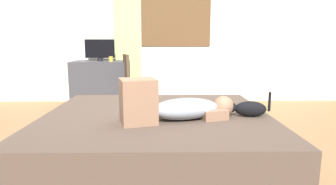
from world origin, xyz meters
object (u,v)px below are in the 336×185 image
(cup, at_px, (111,59))
(desk, at_px, (101,83))
(person_lying, at_px, (174,106))
(bed, at_px, (157,138))
(cat, at_px, (248,109))
(chair_by_desk, at_px, (133,77))
(tv_monitor, at_px, (100,50))

(cup, bearing_deg, desk, 141.43)
(person_lying, bearing_deg, bed, 123.53)
(person_lying, distance_m, desk, 2.75)
(cat, distance_m, chair_by_desk, 2.44)
(person_lying, height_order, desk, person_lying)
(bed, xyz_separation_m, chair_by_desk, (-0.42, 2.03, 0.29))
(desk, bearing_deg, tv_monitor, 180.00)
(bed, distance_m, desk, 2.50)
(cup, bearing_deg, bed, -70.12)
(person_lying, xyz_separation_m, cup, (-0.91, 2.34, 0.23))
(cat, bearing_deg, bed, 171.85)
(chair_by_desk, bearing_deg, cup, 162.78)
(bed, distance_m, tv_monitor, 2.59)
(tv_monitor, bearing_deg, cat, -54.15)
(tv_monitor, height_order, chair_by_desk, tv_monitor)
(cat, distance_m, cup, 2.73)
(cat, xyz_separation_m, cup, (-1.53, 2.24, 0.28))
(person_lying, bearing_deg, desk, 113.94)
(cup, bearing_deg, chair_by_desk, -17.22)
(bed, relative_size, cat, 5.54)
(desk, distance_m, tv_monitor, 0.55)
(chair_by_desk, bearing_deg, cat, -60.96)
(person_lying, distance_m, cup, 2.52)
(desk, bearing_deg, bed, -67.01)
(tv_monitor, relative_size, cup, 5.75)
(person_lying, relative_size, tv_monitor, 1.95)
(desk, bearing_deg, cat, -54.18)
(desk, relative_size, tv_monitor, 1.87)
(bed, bearing_deg, cat, -8.15)
(cat, bearing_deg, cup, 124.35)
(bed, height_order, cat, cat)
(person_lying, relative_size, chair_by_desk, 1.09)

